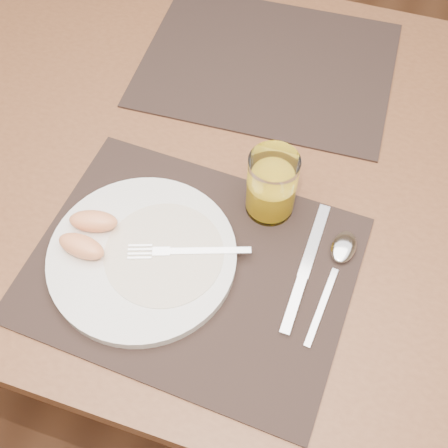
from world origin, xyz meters
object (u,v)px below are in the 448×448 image
fork (178,251)px  knife (302,277)px  plate (142,256)px  juice_glass (271,187)px  placemat_far (268,64)px  spoon (340,255)px  placemat_near (192,268)px  table (240,186)px

fork → knife: bearing=7.7°
plate → juice_glass: bearing=44.6°
placemat_far → juice_glass: (0.09, -0.30, 0.05)m
fork → spoon: fork is taller
placemat_near → fork: (-0.02, 0.01, 0.02)m
placemat_near → fork: 0.03m
knife → juice_glass: juice_glass is taller
plate → spoon: plate is taller
fork → spoon: bearing=18.4°
placemat_near → knife: (0.15, 0.03, 0.00)m
fork → juice_glass: 0.16m
table → plate: 0.26m
spoon → fork: bearing=-161.6°
placemat_near → table: bearing=88.5°
table → spoon: (0.19, -0.14, 0.09)m
plate → knife: size_ratio=1.23×
placemat_near → placemat_far: bearing=91.6°
fork → juice_glass: bearing=52.0°
placemat_near → placemat_far: same height
placemat_far → knife: (0.17, -0.41, 0.00)m
spoon → table: bearing=144.3°
juice_glass → knife: bearing=-53.0°
plate → juice_glass: 0.21m
placemat_near → knife: knife is taller
knife → juice_glass: size_ratio=1.99×
knife → placemat_far: bearing=112.3°
table → spoon: size_ratio=7.29×
juice_glass → placemat_far: bearing=106.3°
table → knife: 0.26m
spoon → knife: bearing=-131.5°
fork → placemat_near: bearing=-22.0°
placemat_near → placemat_far: (-0.01, 0.44, 0.00)m
placemat_far → plate: (-0.06, -0.45, 0.01)m
table → plate: size_ratio=5.19×
placemat_far → juice_glass: 0.32m
placemat_far → knife: knife is taller
fork → table: bearing=82.4°
plate → placemat_near: bearing=7.7°
placemat_far → fork: fork is taller
juice_glass → fork: bearing=-128.0°
placemat_far → fork: (-0.01, -0.43, 0.02)m
placemat_far → plate: bearing=-97.4°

